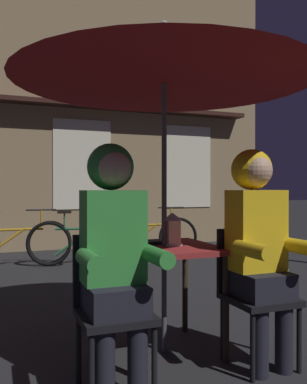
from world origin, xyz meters
TOP-DOWN VIEW (x-y plane):
  - ground_plane at (0.00, 0.00)m, footprint 60.00×60.00m
  - cafe_table at (0.00, 0.00)m, footprint 0.72×0.72m
  - patio_umbrella at (0.00, 0.00)m, footprint 2.10×2.10m
  - lantern at (0.06, -0.01)m, footprint 0.11×0.11m
  - chair_left at (-0.48, -0.37)m, footprint 0.40×0.40m
  - chair_right at (0.48, -0.37)m, footprint 0.40×0.40m
  - person_left_hooded at (-0.48, -0.43)m, footprint 0.45×0.56m
  - person_right_hooded at (0.48, -0.43)m, footprint 0.45×0.56m
  - shopfront_building at (-0.66, 5.40)m, footprint 10.00×0.93m
  - bicycle_third at (-0.87, 3.61)m, footprint 1.68×0.08m
  - bicycle_fourth at (0.12, 3.39)m, footprint 1.65×0.42m
  - bicycle_fifth at (1.23, 3.66)m, footprint 1.67×0.32m
  - book at (0.01, 0.13)m, footprint 0.21×0.16m

SIDE VIEW (x-z plane):
  - ground_plane at x=0.00m, z-range 0.00..0.00m
  - bicycle_third at x=-0.87m, z-range -0.07..0.77m
  - bicycle_fourth at x=0.12m, z-range -0.07..0.77m
  - bicycle_fifth at x=1.23m, z-range -0.07..0.77m
  - chair_left at x=-0.48m, z-range 0.05..0.92m
  - chair_right at x=0.48m, z-range 0.05..0.92m
  - cafe_table at x=0.00m, z-range 0.27..1.01m
  - book at x=0.01m, z-range 0.74..0.76m
  - person_left_hooded at x=-0.48m, z-range 0.15..1.55m
  - person_right_hooded at x=0.48m, z-range 0.15..1.55m
  - lantern at x=0.06m, z-range 0.75..0.98m
  - patio_umbrella at x=0.00m, z-range 0.90..3.21m
  - shopfront_building at x=-0.66m, z-range -0.01..6.19m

